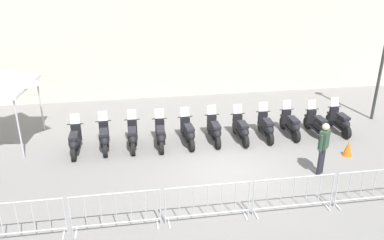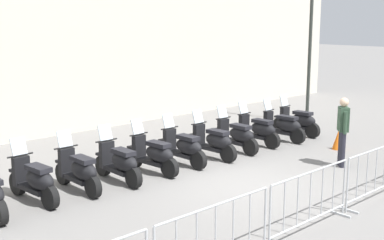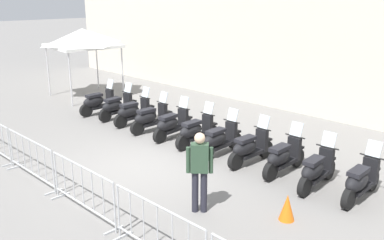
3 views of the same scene
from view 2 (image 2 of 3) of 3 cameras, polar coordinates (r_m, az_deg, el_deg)
The scene contains 16 objects.
ground_plane at distance 11.45m, azimuth 6.10°, elevation -7.15°, with size 120.00×120.00×0.00m, color slate.
motorcycle_1 at distance 10.59m, azimuth -17.24°, elevation -6.51°, with size 0.66×1.72×1.24m.
motorcycle_2 at distance 11.01m, azimuth -12.56°, elevation -5.61°, with size 0.57×1.73×1.24m.
motorcycle_3 at distance 11.47m, azimuth -8.15°, elevation -4.79°, with size 0.56×1.73×1.24m.
motorcycle_4 at distance 12.07m, azimuth -4.33°, elevation -3.92°, with size 0.66×1.72×1.24m.
motorcycle_5 at distance 12.72m, azimuth -0.99°, elevation -3.12°, with size 0.60×1.72×1.24m.
motorcycle_6 at distance 13.34m, azimuth 2.36°, elevation -2.46°, with size 0.62×1.72×1.24m.
motorcycle_7 at distance 14.09m, azimuth 4.98°, elevation -1.77°, with size 0.56×1.73×1.24m.
motorcycle_8 at distance 14.86m, azimuth 7.36°, elevation -1.15°, with size 0.60×1.72×1.24m.
motorcycle_9 at distance 15.55m, azimuth 10.11°, elevation -0.70°, with size 0.66×1.72×1.24m.
motorcycle_10 at distance 16.41m, azimuth 11.80°, elevation -0.15°, with size 0.61×1.72×1.24m.
barrier_segment_2 at distance 9.02m, azimuth 13.10°, elevation -8.87°, with size 2.22×0.67×1.07m.
barrier_segment_3 at distance 10.95m, azimuth 19.92°, elevation -5.71°, with size 2.22×0.67×1.07m.
street_lamp at distance 18.43m, azimuth 13.20°, elevation 10.58°, with size 0.36×0.36×5.84m.
officer_near_row_end at distance 13.04m, azimuth 16.57°, elevation -0.85°, with size 0.40×0.44×1.73m.
traffic_cone at distance 14.93m, azimuth 16.08°, elevation -2.14°, with size 0.32×0.32×0.55m, color orange.
Camera 2 is at (-7.44, -7.95, 3.54)m, focal length 47.54 mm.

